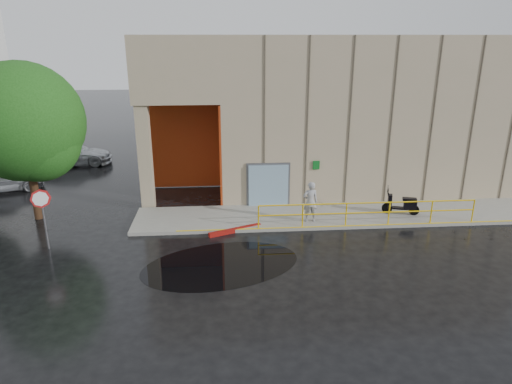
% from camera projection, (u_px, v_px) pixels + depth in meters
% --- Properties ---
extents(ground, '(120.00, 120.00, 0.00)m').
position_uv_depth(ground, '(279.00, 265.00, 16.66)').
color(ground, black).
rests_on(ground, ground).
extents(sidewalk, '(20.00, 3.00, 0.15)m').
position_uv_depth(sidewalk, '(352.00, 215.00, 21.18)').
color(sidewalk, gray).
rests_on(sidewalk, ground).
extents(building, '(20.00, 10.17, 8.00)m').
position_uv_depth(building, '(345.00, 105.00, 26.04)').
color(building, tan).
rests_on(building, ground).
extents(guardrail, '(9.56, 0.06, 1.03)m').
position_uv_depth(guardrail, '(368.00, 213.00, 19.73)').
color(guardrail, yellow).
rests_on(guardrail, sidewalk).
extents(person, '(0.71, 0.51, 1.83)m').
position_uv_depth(person, '(310.00, 202.00, 19.94)').
color(person, '#9A9A9E').
rests_on(person, sidewalk).
extents(scooter, '(1.71, 0.98, 1.29)m').
position_uv_depth(scooter, '(402.00, 199.00, 20.83)').
color(scooter, black).
rests_on(scooter, sidewalk).
extents(stop_sign, '(0.70, 0.33, 2.48)m').
position_uv_depth(stop_sign, '(42.00, 206.00, 17.35)').
color(stop_sign, slate).
rests_on(stop_sign, ground).
extents(red_curb, '(2.28, 1.10, 0.18)m').
position_uv_depth(red_curb, '(235.00, 230.00, 19.45)').
color(red_curb, maroon).
rests_on(red_curb, ground).
extents(puddle, '(6.57, 4.98, 0.01)m').
position_uv_depth(puddle, '(221.00, 265.00, 16.69)').
color(puddle, black).
rests_on(puddle, ground).
extents(car_a, '(4.65, 3.04, 1.47)m').
position_uv_depth(car_a, '(0.00, 178.00, 24.44)').
color(car_a, silver).
rests_on(car_a, ground).
extents(car_c, '(5.19, 2.50, 1.46)m').
position_uv_depth(car_c, '(71.00, 154.00, 29.50)').
color(car_c, silver).
rests_on(car_c, ground).
extents(tree_near, '(5.14, 5.14, 7.03)m').
position_uv_depth(tree_near, '(27.00, 127.00, 19.56)').
color(tree_near, black).
rests_on(tree_near, ground).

